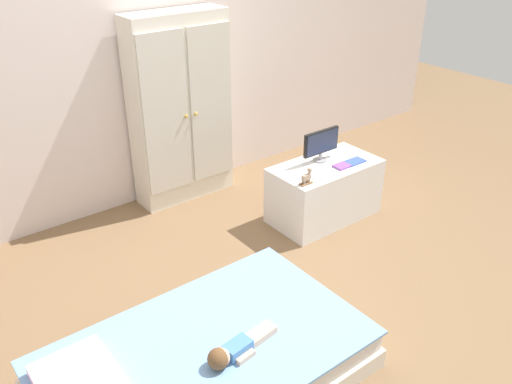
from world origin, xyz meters
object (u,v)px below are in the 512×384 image
at_px(tv_monitor, 321,143).
at_px(wardrobe, 181,110).
at_px(book_purple, 342,166).
at_px(bed, 207,364).
at_px(book_blue, 354,162).
at_px(tv_stand, 324,191).
at_px(rocking_horse_toy, 307,177).
at_px(doll, 230,352).

bearing_deg(tv_monitor, wardrobe, 126.38).
bearing_deg(book_purple, bed, -156.35).
height_order(tv_monitor, book_purple, tv_monitor).
distance_m(wardrobe, book_blue, 1.31).
bearing_deg(book_purple, wardrobe, 123.53).
relative_size(bed, tv_stand, 1.91).
bearing_deg(book_blue, tv_monitor, 135.72).
bearing_deg(tv_stand, bed, -152.66).
bearing_deg(tv_monitor, book_blue, -44.28).
bearing_deg(bed, tv_monitor, 29.25).
bearing_deg(tv_monitor, rocking_horse_toy, -146.98).
distance_m(doll, book_blue, 1.86).
bearing_deg(bed, book_blue, 22.12).
bearing_deg(rocking_horse_toy, tv_monitor, 33.02).
height_order(bed, doll, doll).
height_order(bed, book_blue, book_blue).
bearing_deg(doll, book_blue, 26.46).
bearing_deg(wardrobe, tv_monitor, -53.62).
bearing_deg(bed, book_purple, 23.65).
xyz_separation_m(tv_stand, tv_monitor, (0.01, 0.07, 0.35)).
relative_size(book_purple, book_blue, 0.70).
bearing_deg(book_purple, rocking_horse_toy, -173.71).
distance_m(bed, book_purple, 1.76).
relative_size(rocking_horse_toy, book_blue, 0.71).
height_order(wardrobe, book_blue, wardrobe).
distance_m(tv_monitor, book_purple, 0.22).
bearing_deg(book_blue, book_purple, 180.00).
relative_size(tv_stand, rocking_horse_toy, 6.94).
bearing_deg(bed, rocking_horse_toy, 28.22).
distance_m(doll, wardrobe, 2.08).
bearing_deg(doll, book_purple, 28.26).
distance_m(tv_monitor, rocking_horse_toy, 0.39).
relative_size(rocking_horse_toy, book_purple, 1.01).
xyz_separation_m(bed, doll, (0.05, -0.13, 0.15)).
xyz_separation_m(bed, tv_stand, (1.53, 0.79, 0.10)).
bearing_deg(doll, tv_monitor, 33.69).
xyz_separation_m(tv_stand, book_blue, (0.18, -0.09, 0.22)).
xyz_separation_m(tv_monitor, rocking_horse_toy, (-0.32, -0.21, -0.08)).
distance_m(wardrobe, rocking_horse_toy, 1.12).
distance_m(doll, rocking_horse_toy, 1.42).
distance_m(tv_monitor, book_blue, 0.27).
bearing_deg(tv_stand, book_purple, -58.31).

